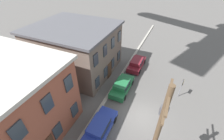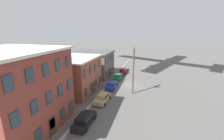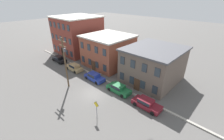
{
  "view_description": "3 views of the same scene",
  "coord_description": "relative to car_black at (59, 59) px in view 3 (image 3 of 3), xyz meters",
  "views": [
    {
      "loc": [
        -10.23,
        -1.13,
        13.17
      ],
      "look_at": [
        -1.78,
        2.64,
        6.43
      ],
      "focal_mm": 24.0,
      "sensor_mm": 36.0,
      "label": 1
    },
    {
      "loc": [
        -32.48,
        -4.95,
        12.22
      ],
      "look_at": [
        -1.77,
        3.58,
        3.59
      ],
      "focal_mm": 24.0,
      "sensor_mm": 36.0,
      "label": 2
    },
    {
      "loc": [
        16.75,
        -13.11,
        14.91
      ],
      "look_at": [
        1.54,
        3.1,
        3.89
      ],
      "focal_mm": 24.0,
      "sensor_mm": 36.0,
      "label": 3
    }
  ],
  "objects": [
    {
      "name": "car_black",
      "position": [
        0.0,
        0.0,
        0.0
      ],
      "size": [
        4.4,
        1.92,
        1.43
      ],
      "color": "black",
      "rests_on": "ground_plane"
    },
    {
      "name": "kerb_strip",
      "position": [
        16.78,
        1.29,
        -0.67
      ],
      "size": [
        56.0,
        0.36,
        0.16
      ],
      "primitive_type": "cube",
      "color": "#9E998E",
      "rests_on": "ground_plane"
    },
    {
      "name": "utility_pole",
      "position": [
        11.78,
        -4.74,
        4.34
      ],
      "size": [
        2.4,
        0.44,
        9.06
      ],
      "color": "brown",
      "rests_on": "ground_plane"
    },
    {
      "name": "ground_plane",
      "position": [
        16.78,
        -3.21,
        -0.75
      ],
      "size": [
        200.0,
        200.0,
        0.0
      ],
      "primitive_type": "plane",
      "color": "#565451"
    },
    {
      "name": "car_maroon",
      "position": [
        25.22,
        -0.07,
        0.0
      ],
      "size": [
        4.4,
        1.92,
        1.43
      ],
      "color": "maroon",
      "rests_on": "ground_plane"
    },
    {
      "name": "apartment_far",
      "position": [
        21.54,
        7.87,
        2.54
      ],
      "size": [
        9.49,
        10.68,
        6.54
      ],
      "color": "#66564C",
      "rests_on": "ground_plane"
    },
    {
      "name": "car_green",
      "position": [
        19.6,
        0.14,
        0.0
      ],
      "size": [
        4.4,
        1.92,
        1.43
      ],
      "color": "#1E6638",
      "rests_on": "ground_plane"
    },
    {
      "name": "apartment_corner",
      "position": [
        -2.82,
        8.11,
        4.29
      ],
      "size": [
        11.36,
        11.16,
        10.05
      ],
      "color": "brown",
      "rests_on": "ground_plane"
    },
    {
      "name": "apartment_midblock",
      "position": [
        10.02,
        7.43,
        2.77
      ],
      "size": [
        10.05,
        9.8,
        7.01
      ],
      "color": "brown",
      "rests_on": "ground_plane"
    },
    {
      "name": "caution_sign",
      "position": [
        21.4,
        -6.41,
        1.04
      ],
      "size": [
        0.98,
        0.08,
        2.67
      ],
      "color": "slate",
      "rests_on": "ground_plane"
    },
    {
      "name": "car_tan",
      "position": [
        6.91,
        -0.17,
        0.0
      ],
      "size": [
        4.4,
        1.92,
        1.43
      ],
      "color": "tan",
      "rests_on": "ground_plane"
    },
    {
      "name": "car_blue",
      "position": [
        13.46,
        -0.0,
        0.0
      ],
      "size": [
        4.4,
        1.92,
        1.43
      ],
      "color": "#233899",
      "rests_on": "ground_plane"
    }
  ]
}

